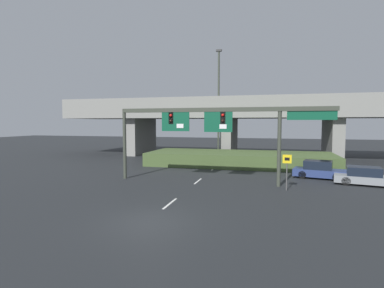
{
  "coord_description": "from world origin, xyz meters",
  "views": [
    {
      "loc": [
        5.63,
        -13.1,
        4.71
      ],
      "look_at": [
        0.0,
        8.22,
        3.14
      ],
      "focal_mm": 28.0,
      "sensor_mm": 36.0,
      "label": 1
    }
  ],
  "objects_px": {
    "parked_sedan_mid_right": "(365,177)",
    "signal_gantry": "(213,122)",
    "speed_limit_sign": "(287,167)",
    "highway_light_pole_near": "(219,102)",
    "parked_sedan_near_right": "(319,170)"
  },
  "relations": [
    {
      "from": "signal_gantry",
      "to": "highway_light_pole_near",
      "type": "bearing_deg",
      "value": 98.07
    },
    {
      "from": "speed_limit_sign",
      "to": "highway_light_pole_near",
      "type": "height_order",
      "value": "highway_light_pole_near"
    },
    {
      "from": "parked_sedan_mid_right",
      "to": "speed_limit_sign",
      "type": "bearing_deg",
      "value": -138.28
    },
    {
      "from": "speed_limit_sign",
      "to": "parked_sedan_mid_right",
      "type": "bearing_deg",
      "value": 30.69
    },
    {
      "from": "speed_limit_sign",
      "to": "parked_sedan_near_right",
      "type": "bearing_deg",
      "value": 62.19
    },
    {
      "from": "signal_gantry",
      "to": "parked_sedan_near_right",
      "type": "bearing_deg",
      "value": 27.3
    },
    {
      "from": "speed_limit_sign",
      "to": "parked_sedan_near_right",
      "type": "height_order",
      "value": "speed_limit_sign"
    },
    {
      "from": "signal_gantry",
      "to": "speed_limit_sign",
      "type": "distance_m",
      "value": 6.4
    },
    {
      "from": "parked_sedan_near_right",
      "to": "speed_limit_sign",
      "type": "bearing_deg",
      "value": -104.71
    },
    {
      "from": "speed_limit_sign",
      "to": "highway_light_pole_near",
      "type": "xyz_separation_m",
      "value": [
        -7.57,
        16.05,
        5.62
      ]
    },
    {
      "from": "signal_gantry",
      "to": "parked_sedan_mid_right",
      "type": "height_order",
      "value": "signal_gantry"
    },
    {
      "from": "signal_gantry",
      "to": "speed_limit_sign",
      "type": "height_order",
      "value": "signal_gantry"
    },
    {
      "from": "highway_light_pole_near",
      "to": "parked_sedan_near_right",
      "type": "distance_m",
      "value": 16.25
    },
    {
      "from": "parked_sedan_mid_right",
      "to": "signal_gantry",
      "type": "bearing_deg",
      "value": -157.58
    },
    {
      "from": "highway_light_pole_near",
      "to": "parked_sedan_mid_right",
      "type": "height_order",
      "value": "highway_light_pole_near"
    }
  ]
}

